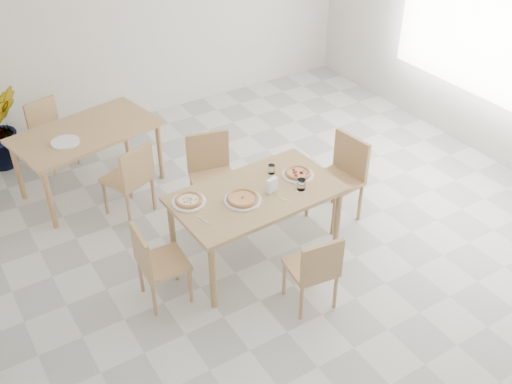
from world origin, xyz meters
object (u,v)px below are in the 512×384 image
chair_north (211,170)px  pizza_mushroom (189,200)px  plate_empty (65,142)px  potted_plant (0,127)px  napkin_holder (272,186)px  chair_back_n (49,129)px  plate_pepperoni (298,175)px  pizza_pepperoni (298,173)px  plate_margherita (243,200)px  tumbler_b (271,169)px  chair_back_s (131,176)px  chair_east (342,173)px  chair_south (315,268)px  second_table (86,137)px  main_table (256,199)px  pizza_margherita (243,198)px  tumbler_a (301,184)px  plate_mushroom (189,202)px  chair_west (155,260)px

chair_north → pizza_mushroom: bearing=-116.1°
plate_empty → potted_plant: (-0.45, 1.20, -0.25)m
napkin_holder → chair_back_n: bearing=100.8°
plate_pepperoni → pizza_pepperoni: pizza_pepperoni is taller
plate_margherita → plate_pepperoni: size_ratio=1.12×
napkin_holder → plate_margherita: bearing=163.3°
tumbler_b → chair_back_s: chair_back_s is taller
plate_pepperoni → plate_empty: same height
chair_north → chair_east: (1.12, -0.77, 0.01)m
chair_south → second_table: bearing=-62.3°
chair_south → plate_pepperoni: 1.03m
main_table → plate_empty: 2.19m
napkin_holder → plate_pepperoni: bearing=0.5°
pizza_margherita → chair_back_n: 3.01m
main_table → chair_north: 0.87m
second_table → potted_plant: size_ratio=1.63×
chair_east → plate_margherita: (-1.28, -0.14, 0.22)m
tumbler_a → chair_north: bearing=110.9°
napkin_holder → chair_back_n: size_ratio=0.18×
main_table → plate_pepperoni: size_ratio=5.17×
tumbler_b → pizza_margherita: bearing=-152.2°
plate_margherita → potted_plant: size_ratio=0.34×
pizza_margherita → pizza_pepperoni: size_ratio=1.33×
tumbler_a → plate_mushroom: bearing=160.0°
chair_back_s → plate_empty: 0.79m
chair_west → tumbler_b: 1.43m
pizza_pepperoni → chair_west: bearing=-176.9°
plate_pepperoni → tumbler_b: tumbler_b is taller
chair_west → main_table: bearing=-83.4°
chair_east → main_table: bearing=-92.1°
plate_mushroom → second_table: 1.83m
pizza_margherita → napkin_holder: (0.30, -0.02, 0.04)m
plate_pepperoni → pizza_mushroom: 1.10m
second_table → plate_margherita: bearing=-80.4°
chair_south → pizza_pepperoni: size_ratio=2.83×
plate_margherita → tumbler_b: size_ratio=3.82×
chair_back_s → chair_back_n: chair_back_s is taller
chair_south → chair_north: bearing=-79.5°
potted_plant → plate_mushroom: bearing=-69.6°
chair_west → pizza_mushroom: chair_west is taller
plate_pepperoni → tumbler_a: (-0.11, -0.20, 0.04)m
pizza_mushroom → plate_empty: (-0.61, 1.65, -0.02)m
chair_east → napkin_holder: size_ratio=6.52×
pizza_pepperoni → main_table: bearing=-177.1°
chair_north → potted_plant: size_ratio=0.90×
chair_north → tumbler_a: bearing=-54.6°
chair_east → second_table: (-2.05, 1.89, 0.13)m
chair_north → potted_plant: potted_plant is taller
plate_margherita → plate_pepperoni: (0.66, 0.08, 0.00)m
plate_mushroom → napkin_holder: (0.73, -0.25, 0.06)m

